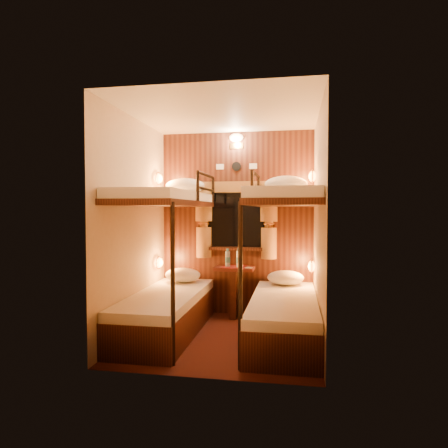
% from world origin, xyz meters
% --- Properties ---
extents(floor, '(2.10, 2.10, 0.00)m').
position_xyz_m(floor, '(0.00, 0.00, 0.00)').
color(floor, '#3A180F').
rests_on(floor, ground).
extents(ceiling, '(2.10, 2.10, 0.00)m').
position_xyz_m(ceiling, '(0.00, 0.00, 2.40)').
color(ceiling, silver).
rests_on(ceiling, wall_back).
extents(wall_back, '(2.40, 0.00, 2.40)m').
position_xyz_m(wall_back, '(0.00, 1.05, 1.20)').
color(wall_back, '#C6B293').
rests_on(wall_back, floor).
extents(wall_front, '(2.40, 0.00, 2.40)m').
position_xyz_m(wall_front, '(0.00, -1.05, 1.20)').
color(wall_front, '#C6B293').
rests_on(wall_front, floor).
extents(wall_left, '(0.00, 2.40, 2.40)m').
position_xyz_m(wall_left, '(-1.00, 0.00, 1.20)').
color(wall_left, '#C6B293').
rests_on(wall_left, floor).
extents(wall_right, '(0.00, 2.40, 2.40)m').
position_xyz_m(wall_right, '(1.00, 0.00, 1.20)').
color(wall_right, '#C6B293').
rests_on(wall_right, floor).
extents(back_panel, '(2.00, 0.03, 2.40)m').
position_xyz_m(back_panel, '(0.00, 1.04, 1.20)').
color(back_panel, '#32160E').
rests_on(back_panel, floor).
extents(bunk_left, '(0.72, 1.90, 1.82)m').
position_xyz_m(bunk_left, '(-0.65, 0.07, 0.56)').
color(bunk_left, '#32160E').
rests_on(bunk_left, floor).
extents(bunk_right, '(0.72, 1.90, 1.82)m').
position_xyz_m(bunk_right, '(0.65, 0.07, 0.56)').
color(bunk_right, '#32160E').
rests_on(bunk_right, floor).
extents(window, '(1.00, 0.12, 0.79)m').
position_xyz_m(window, '(0.00, 1.00, 1.18)').
color(window, black).
rests_on(window, back_panel).
extents(curtains, '(1.10, 0.22, 1.00)m').
position_xyz_m(curtains, '(0.00, 0.97, 1.26)').
color(curtains, olive).
rests_on(curtains, back_panel).
extents(back_fixtures, '(0.54, 0.09, 0.48)m').
position_xyz_m(back_fixtures, '(0.00, 1.00, 2.25)').
color(back_fixtures, black).
rests_on(back_fixtures, back_panel).
extents(reading_lamps, '(2.00, 0.20, 1.25)m').
position_xyz_m(reading_lamps, '(-0.00, 0.70, 1.24)').
color(reading_lamps, orange).
rests_on(reading_lamps, wall_left).
extents(table, '(0.50, 0.34, 0.66)m').
position_xyz_m(table, '(0.00, 0.85, 0.41)').
color(table, '#4E1C11').
rests_on(table, floor).
extents(bottle_left, '(0.07, 0.07, 0.23)m').
position_xyz_m(bottle_left, '(-0.09, 0.85, 0.75)').
color(bottle_left, '#99BFE5').
rests_on(bottle_left, table).
extents(bottle_right, '(0.07, 0.07, 0.25)m').
position_xyz_m(bottle_right, '(0.06, 0.80, 0.76)').
color(bottle_right, '#99BFE5').
rests_on(bottle_right, table).
extents(sachet_a, '(0.11, 0.09, 0.01)m').
position_xyz_m(sachet_a, '(0.19, 0.78, 0.65)').
color(sachet_a, silver).
rests_on(sachet_a, table).
extents(sachet_b, '(0.08, 0.08, 0.00)m').
position_xyz_m(sachet_b, '(0.18, 0.81, 0.65)').
color(sachet_b, silver).
rests_on(sachet_b, table).
extents(pillow_lower_left, '(0.46, 0.33, 0.18)m').
position_xyz_m(pillow_lower_left, '(-0.65, 0.72, 0.55)').
color(pillow_lower_left, silver).
rests_on(pillow_lower_left, bunk_left).
extents(pillow_lower_right, '(0.45, 0.32, 0.18)m').
position_xyz_m(pillow_lower_right, '(0.65, 0.75, 0.54)').
color(pillow_lower_right, silver).
rests_on(pillow_lower_right, bunk_right).
extents(pillow_upper_left, '(0.52, 0.37, 0.20)m').
position_xyz_m(pillow_upper_left, '(-0.65, 0.84, 1.69)').
color(pillow_upper_left, silver).
rests_on(pillow_upper_left, bunk_left).
extents(pillow_upper_right, '(0.51, 0.37, 0.20)m').
position_xyz_m(pillow_upper_right, '(0.65, 0.67, 1.69)').
color(pillow_upper_right, silver).
rests_on(pillow_upper_right, bunk_right).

